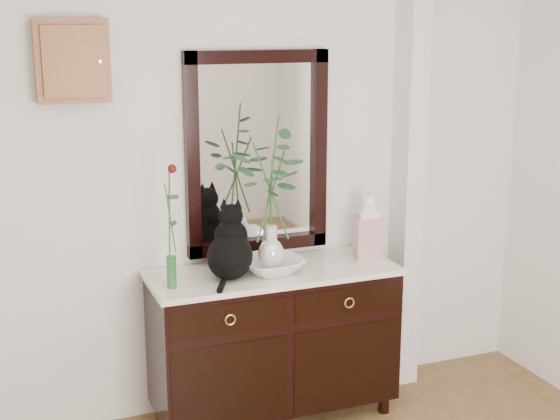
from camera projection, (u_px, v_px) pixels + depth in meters
name	position (u px, v px, depth m)	size (l,w,h in m)	color
wall_back	(239.00, 170.00, 4.21)	(3.60, 0.04, 2.70)	silver
pilaster	(408.00, 161.00, 4.49)	(0.12, 0.20, 2.70)	silver
sideboard	(273.00, 336.00, 4.23)	(1.33, 0.52, 0.82)	black
wall_mirror	(257.00, 153.00, 4.22)	(0.80, 0.06, 1.10)	black
key_cabinet	(72.00, 61.00, 3.74)	(0.35, 0.10, 0.40)	brown
cat	(230.00, 242.00, 3.97)	(0.27, 0.33, 0.38)	black
lotus_bowl	(271.00, 265.00, 4.08)	(0.33, 0.33, 0.08)	silver
vase_branches	(271.00, 192.00, 3.99)	(0.39, 0.39, 0.82)	silver
bud_vase_rose	(170.00, 226.00, 3.79)	(0.08, 0.08, 0.63)	#2A6730
ginger_jar	(368.00, 225.00, 4.31)	(0.14, 0.14, 0.37)	white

